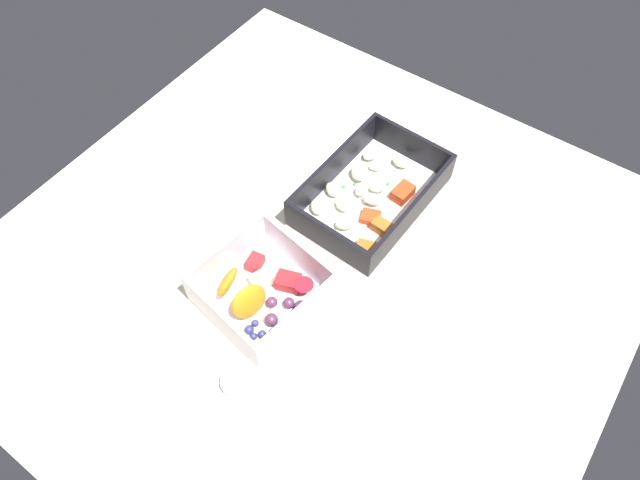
{
  "coord_description": "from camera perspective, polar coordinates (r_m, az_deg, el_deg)",
  "views": [
    {
      "loc": [
        32.74,
        24.23,
        67.68
      ],
      "look_at": [
        -1.9,
        -0.22,
        4.0
      ],
      "focal_mm": 32.14,
      "sensor_mm": 36.0,
      "label": 1
    }
  ],
  "objects": [
    {
      "name": "fruit_bowl",
      "position": [
        0.73,
        -5.78,
        -5.13
      ],
      "size": [
        15.73,
        15.66,
        6.16
      ],
      "rotation": [
        0.0,
        0.0,
        -0.16
      ],
      "color": "white",
      "rests_on": "table_surface"
    },
    {
      "name": "pasta_container",
      "position": [
        0.82,
        5.03,
        4.42
      ],
      "size": [
        21.92,
        14.96,
        5.54
      ],
      "rotation": [
        0.0,
        0.0,
        -0.04
      ],
      "color": "white",
      "rests_on": "table_surface"
    },
    {
      "name": "table_surface",
      "position": [
        0.78,
        -0.67,
        -2.25
      ],
      "size": [
        80.0,
        80.0,
        2.0
      ],
      "primitive_type": "cube",
      "color": "beige",
      "rests_on": "ground"
    },
    {
      "name": "paper_cup_liner",
      "position": [
        0.7,
        -8.33,
        -13.88
      ],
      "size": [
        3.64,
        3.64,
        1.42
      ],
      "primitive_type": "cylinder",
      "color": "white",
      "rests_on": "table_surface"
    }
  ]
}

